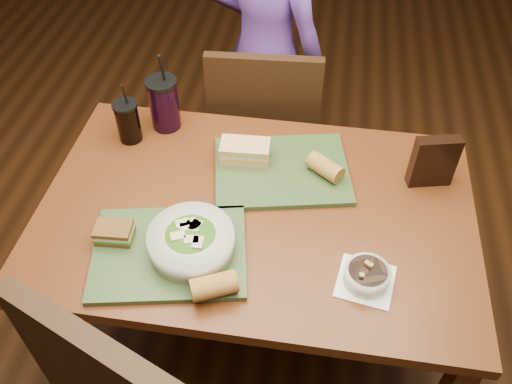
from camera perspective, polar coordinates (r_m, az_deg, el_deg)
ground at (r=2.24m, az=0.00°, el=-14.67°), size 6.00×6.00×0.00m
dining_table at (r=1.69m, az=0.00°, el=-3.76°), size 1.30×0.85×0.75m
chair_far at (r=2.21m, az=1.10°, el=6.10°), size 0.44×0.44×0.95m
diner at (r=2.34m, az=0.95°, el=14.43°), size 0.61×0.50×1.44m
tray_near at (r=1.53m, az=-9.09°, el=-6.30°), size 0.47×0.40×0.02m
tray_far at (r=1.73m, az=2.72°, el=2.28°), size 0.48×0.40×0.02m
salad_bowl at (r=1.48m, az=-6.84°, el=-5.11°), size 0.24×0.24×0.08m
soup_bowl at (r=1.47m, az=11.57°, el=-8.63°), size 0.17×0.17×0.06m
sandwich_near at (r=1.56m, az=-14.71°, el=-4.16°), size 0.11×0.08×0.05m
sandwich_far at (r=1.73m, az=-1.16°, el=4.31°), size 0.16×0.09×0.06m
baguette_near at (r=1.40m, az=-4.45°, el=-9.82°), size 0.13×0.10×0.06m
baguette_far at (r=1.69m, az=7.30°, el=2.58°), size 0.13×0.11×0.06m
cup_cola at (r=1.86m, az=-13.32°, el=7.24°), size 0.08×0.08×0.22m
cup_berry at (r=1.87m, az=-9.66°, el=9.17°), size 0.11×0.11×0.29m
chip_bag at (r=1.72m, az=18.19°, el=3.06°), size 0.14×0.07×0.18m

